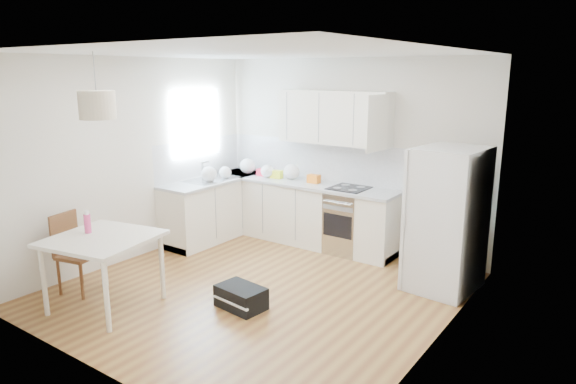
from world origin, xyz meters
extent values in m
plane|color=brown|center=(0.00, 0.00, 0.00)|extent=(4.20, 4.20, 0.00)
plane|color=white|center=(0.00, 0.00, 2.70)|extent=(4.20, 4.20, 0.00)
plane|color=silver|center=(0.00, 2.10, 1.35)|extent=(4.20, 0.00, 4.20)
plane|color=silver|center=(-2.10, 0.00, 1.35)|extent=(0.00, 4.20, 4.20)
plane|color=silver|center=(2.10, 0.00, 1.35)|extent=(0.00, 4.20, 4.20)
cube|color=#BFE0F9|center=(-2.09, 1.15, 1.75)|extent=(0.02, 1.00, 1.00)
cube|color=white|center=(-0.60, 1.80, 0.44)|extent=(3.00, 0.60, 0.88)
cube|color=white|center=(-1.80, 1.20, 0.44)|extent=(0.60, 1.80, 0.88)
cube|color=#A6A9AA|center=(-0.60, 1.80, 0.90)|extent=(3.02, 0.64, 0.04)
cube|color=#A6A9AA|center=(-1.80, 1.20, 0.90)|extent=(0.64, 1.82, 0.04)
cube|color=white|center=(-0.60, 2.09, 1.21)|extent=(3.00, 0.01, 0.58)
cube|color=white|center=(-2.09, 1.20, 1.21)|extent=(0.01, 1.80, 0.58)
cube|color=white|center=(-0.15, 1.94, 1.88)|extent=(1.70, 0.32, 0.75)
cube|color=beige|center=(-1.08, -1.29, 0.78)|extent=(1.18, 1.18, 0.04)
cylinder|color=white|center=(-1.42, -1.78, 0.38)|extent=(0.05, 0.05, 0.76)
cylinder|color=white|center=(-0.59, -1.62, 0.38)|extent=(0.05, 0.05, 0.76)
cylinder|color=white|center=(-1.58, -0.95, 0.38)|extent=(0.05, 0.05, 0.76)
cylinder|color=white|center=(-0.74, -0.79, 0.38)|extent=(0.05, 0.05, 0.76)
cylinder|color=#D63B79|center=(-1.32, -1.28, 0.92)|extent=(0.08, 0.08, 0.25)
cube|color=black|center=(0.13, -0.46, 0.12)|extent=(0.56, 0.40, 0.24)
cylinder|color=#C3B396|center=(-1.03, -1.24, 2.18)|extent=(0.41, 0.41, 0.28)
ellipsoid|color=white|center=(-1.64, 1.82, 1.04)|extent=(0.27, 0.23, 0.24)
ellipsoid|color=white|center=(-1.19, 1.75, 1.02)|extent=(0.22, 0.19, 0.20)
ellipsoid|color=white|center=(-0.82, 1.86, 1.04)|extent=(0.26, 0.22, 0.23)
ellipsoid|color=white|center=(-1.70, 1.35, 1.01)|extent=(0.20, 0.17, 0.18)
ellipsoid|color=white|center=(-1.72, 1.02, 1.03)|extent=(0.25, 0.21, 0.22)
cube|color=orange|center=(-0.40, 1.83, 0.98)|extent=(0.18, 0.12, 0.12)
cube|color=#F7FF28|center=(-1.05, 1.79, 0.98)|extent=(0.19, 0.13, 0.12)
cube|color=red|center=(-1.35, 1.81, 0.97)|extent=(0.16, 0.11, 0.11)
camera|label=1|loc=(3.52, -4.38, 2.50)|focal=32.00mm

